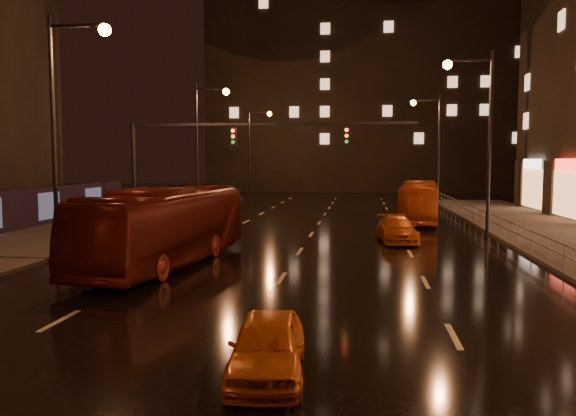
{
  "coord_description": "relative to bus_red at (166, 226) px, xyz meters",
  "views": [
    {
      "loc": [
        2.78,
        -9.44,
        4.17
      ],
      "look_at": [
        0.22,
        10.15,
        2.5
      ],
      "focal_mm": 35.0,
      "sensor_mm": 36.0,
      "label": 1
    }
  ],
  "objects": [
    {
      "name": "railing_right",
      "position": [
        15.12,
        6.01,
        -0.66
      ],
      "size": [
        0.05,
        56.0,
        1.0
      ],
      "color": "#99999E",
      "rests_on": "sidewalk_right"
    },
    {
      "name": "ground",
      "position": [
        4.92,
        8.01,
        -1.55
      ],
      "size": [
        140.0,
        140.0,
        0.0
      ],
      "primitive_type": "plane",
      "color": "black",
      "rests_on": "ground"
    },
    {
      "name": "traffic_signal",
      "position": [
        -0.14,
        8.01,
        3.18
      ],
      "size": [
        15.31,
        0.32,
        6.2
      ],
      "color": "black",
      "rests_on": "ground"
    },
    {
      "name": "bus_red",
      "position": [
        0.0,
        0.0,
        0.0
      ],
      "size": [
        3.76,
        11.37,
        3.11
      ],
      "primitive_type": "imported",
      "rotation": [
        0.0,
        0.0,
        -0.1
      ],
      "color": "#61160D",
      "rests_on": "ground"
    },
    {
      "name": "building_distant",
      "position": [
        8.92,
        60.01,
        16.45
      ],
      "size": [
        44.0,
        16.0,
        36.0
      ],
      "primitive_type": "cube",
      "color": "black",
      "rests_on": "ground"
    },
    {
      "name": "sidewalk_left",
      "position": [
        -8.58,
        3.01,
        -1.48
      ],
      "size": [
        7.0,
        70.0,
        0.15
      ],
      "primitive_type": "cube",
      "color": "#38332D",
      "rests_on": "ground"
    },
    {
      "name": "taxi_far",
      "position": [
        9.55,
        7.76,
        -0.92
      ],
      "size": [
        2.19,
        4.54,
        1.27
      ],
      "primitive_type": "imported",
      "rotation": [
        0.0,
        0.0,
        0.09
      ],
      "color": "#C25712",
      "rests_on": "ground"
    },
    {
      "name": "taxi_near",
      "position": [
        5.93,
        -10.99,
        -0.96
      ],
      "size": [
        1.72,
        3.62,
        1.2
      ],
      "primitive_type": "imported",
      "rotation": [
        0.0,
        0.0,
        0.09
      ],
      "color": "orange",
      "rests_on": "ground"
    },
    {
      "name": "bus_curb",
      "position": [
        11.65,
        17.43,
        -0.16
      ],
      "size": [
        3.54,
        10.23,
        2.79
      ],
      "primitive_type": "imported",
      "rotation": [
        0.0,
        0.0,
        -0.12
      ],
      "color": "#AA3D11",
      "rests_on": "ground"
    }
  ]
}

